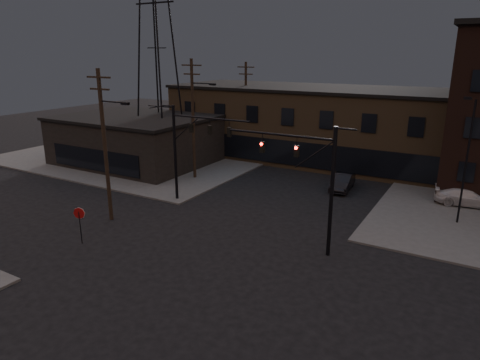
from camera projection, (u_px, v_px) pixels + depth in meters
name	position (u px, v px, depth m)	size (l,w,h in m)	color
ground	(200.00, 259.00, 25.84)	(140.00, 140.00, 0.00)	black
sidewalk_nw	(159.00, 150.00, 54.64)	(30.00, 30.00, 0.15)	#474744
building_row	(344.00, 127.00, 47.90)	(40.00, 12.00, 8.00)	brown
building_left	(136.00, 141.00, 48.02)	(16.00, 12.00, 5.00)	black
traffic_signal_near	(314.00, 176.00, 25.58)	(7.12, 0.24, 8.00)	black
traffic_signal_far	(187.00, 143.00, 34.27)	(7.12, 0.24, 8.00)	black
stop_sign	(79.00, 217.00, 27.52)	(0.72, 0.33, 2.48)	black
utility_pole_near	(105.00, 143.00, 30.37)	(3.70, 0.28, 11.00)	black
utility_pole_mid	(194.00, 117.00, 40.72)	(3.70, 0.28, 11.50)	black
utility_pole_far	(246.00, 107.00, 51.27)	(2.20, 0.28, 11.00)	black
transmission_tower	(157.00, 48.00, 45.86)	(7.00, 7.00, 25.00)	black
lot_light_a	(468.00, 150.00, 29.60)	(1.50, 0.28, 9.14)	black
parked_car_lot_b	(468.00, 197.00, 34.40)	(2.00, 4.91, 1.42)	silver
car_crossing	(342.00, 182.00, 38.83)	(1.54, 4.41, 1.45)	black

